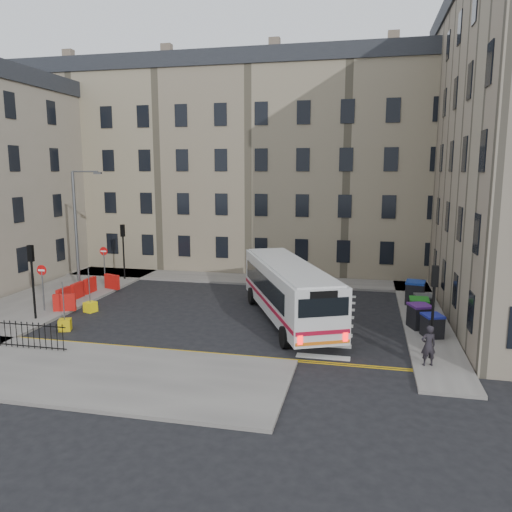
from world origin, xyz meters
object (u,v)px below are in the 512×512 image
at_px(bus, 289,289).
at_px(wheelie_bin_c, 419,310).
at_px(wheelie_bin_e, 415,292).
at_px(wheelie_bin_a, 432,325).
at_px(pedestrian, 428,346).
at_px(wheelie_bin_d, 423,305).
at_px(bollard_yellow, 90,307).
at_px(streetlamp, 76,230).
at_px(bollard_chevron, 65,325).
at_px(wheelie_bin_b, 419,316).

distance_m(bus, wheelie_bin_c, 7.11).
distance_m(bus, wheelie_bin_e, 8.57).
relative_size(wheelie_bin_a, wheelie_bin_e, 0.86).
height_order(wheelie_bin_a, pedestrian, pedestrian).
distance_m(wheelie_bin_d, bollard_yellow, 19.19).
bearing_deg(wheelie_bin_d, wheelie_bin_e, 88.32).
bearing_deg(wheelie_bin_c, streetlamp, 176.03).
height_order(bus, wheelie_bin_e, bus).
xyz_separation_m(streetlamp, bollard_yellow, (3.00, -3.72, -4.04)).
height_order(wheelie_bin_e, bollard_yellow, wheelie_bin_e).
xyz_separation_m(streetlamp, bollard_chevron, (3.56, -7.13, -4.04)).
bearing_deg(wheelie_bin_b, wheelie_bin_a, -90.93).
bearing_deg(wheelie_bin_a, wheelie_bin_d, 72.07).
height_order(streetlamp, wheelie_bin_b, streetlamp).
distance_m(wheelie_bin_a, wheelie_bin_d, 3.60).
xyz_separation_m(wheelie_bin_e, pedestrian, (-0.37, -10.13, 0.16)).
bearing_deg(pedestrian, wheelie_bin_e, -109.81).
relative_size(pedestrian, bollard_yellow, 2.90).
relative_size(wheelie_bin_a, wheelie_bin_c, 0.98).
distance_m(bus, wheelie_bin_b, 6.98).
relative_size(bus, bollard_yellow, 19.27).
relative_size(wheelie_bin_d, bollard_chevron, 2.02).
distance_m(streetlamp, bollard_yellow, 6.25).
bearing_deg(streetlamp, wheelie_bin_a, -11.52).
bearing_deg(wheelie_bin_e, bollard_yellow, -153.82).
distance_m(streetlamp, wheelie_bin_d, 22.28).
bearing_deg(pedestrian, streetlamp, -39.16).
relative_size(wheelie_bin_b, wheelie_bin_e, 0.98).
xyz_separation_m(wheelie_bin_b, wheelie_bin_c, (0.07, 1.17, 0.01)).
bearing_deg(wheelie_bin_b, bollard_chevron, 171.76).
bearing_deg(bollard_yellow, bus, 3.75).
bearing_deg(wheelie_bin_c, bollard_chevron, -162.82).
bearing_deg(streetlamp, wheelie_bin_d, -2.32).
bearing_deg(bollard_yellow, wheelie_bin_e, 16.22).
xyz_separation_m(wheelie_bin_c, bollard_yellow, (-18.62, -1.72, -0.49)).
bearing_deg(wheelie_bin_a, wheelie_bin_e, 73.80).
bearing_deg(bus, wheelie_bin_b, -25.82).
bearing_deg(bollard_yellow, wheelie_bin_c, 5.29).
bearing_deg(bus, bollard_yellow, 159.70).
xyz_separation_m(wheelie_bin_a, bollard_yellow, (-19.02, 0.77, -0.42)).
relative_size(bus, wheelie_bin_a, 9.28).
distance_m(wheelie_bin_b, bollard_chevron, 18.42).
height_order(wheelie_bin_e, bollard_chevron, wheelie_bin_e).
height_order(pedestrian, bollard_yellow, pedestrian).
bearing_deg(bollard_chevron, wheelie_bin_d, 18.72).
bearing_deg(wheelie_bin_a, pedestrian, -117.87).
xyz_separation_m(wheelie_bin_a, pedestrian, (-0.63, -3.90, 0.30)).
xyz_separation_m(streetlamp, wheelie_bin_a, (22.02, -4.49, -3.62)).
distance_m(streetlamp, pedestrian, 23.21).
relative_size(wheelie_bin_b, wheelie_bin_d, 1.17).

